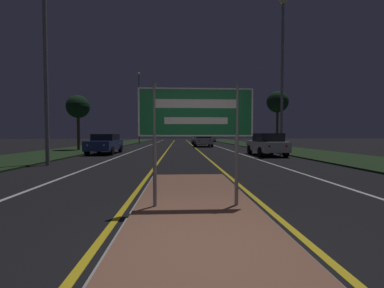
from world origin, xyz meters
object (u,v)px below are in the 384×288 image
Objects in this scene: car_receding_0 at (267,144)px; car_receding_1 at (203,140)px; highway_sign at (196,118)px; car_receding_3 at (210,138)px; car_receding_2 at (199,139)px; streetlight_left_far at (139,102)px; streetlight_right_near at (282,51)px; streetlight_left_near at (45,25)px; car_approaching_0 at (105,143)px.

car_receding_1 is (-3.18, 12.59, -0.01)m from car_receding_0.
car_receding_0 is (5.62, 12.27, -0.97)m from highway_sign.
car_receding_2 is at bearing -105.10° from car_receding_3.
car_receding_1 is at bearing 104.17° from car_receding_0.
car_receding_1 is (2.45, 24.86, -0.98)m from highway_sign.
car_receding_1 is at bearing -46.08° from streetlight_left_far.
car_receding_1 is (8.71, -9.05, -5.50)m from streetlight_left_far.
streetlight_left_far is at bearing 100.47° from highway_sign.
streetlight_right_near is (6.69, 12.45, 5.33)m from highway_sign.
highway_sign is at bearing -97.25° from car_receding_3.
car_receding_0 is 20.46m from car_receding_2.
highway_sign is 43.73m from car_receding_3.
highway_sign is at bearing -49.06° from streetlight_left_near.
car_receding_1 is (-4.25, 12.41, -6.30)m from streetlight_right_near.
highway_sign is at bearing -68.16° from car_approaching_0.
car_receding_0 is (11.89, -21.64, -5.50)m from streetlight_left_far.
car_receding_1 is at bearing 84.38° from highway_sign.
car_approaching_0 is at bearing 171.02° from streetlight_right_near.
car_receding_3 is (2.93, 10.86, -0.05)m from car_receding_2.
streetlight_left_far is (-6.27, 33.91, 4.53)m from highway_sign.
car_approaching_0 is (-12.47, 1.97, -6.31)m from streetlight_right_near.
car_receding_0 is 11.61m from car_approaching_0.
streetlight_left_near is 2.37× the size of car_receding_1.
car_receding_2 is 1.12× the size of car_approaching_0.
car_receding_0 is at bearing 21.98° from streetlight_left_near.
car_receding_3 is at bearing 71.63° from streetlight_left_near.
streetlight_left_far is at bearing 118.79° from car_receding_0.
car_receding_1 is 0.92× the size of car_receding_2.
streetlight_left_far is 10.52m from car_receding_2.
highway_sign is 0.56× the size of car_receding_3.
highway_sign is 0.57× the size of car_receding_0.
streetlight_left_far is at bearing 121.13° from streetlight_right_near.
streetlight_right_near is (13.12, 5.05, 0.67)m from streetlight_left_near.
streetlight_right_near is 31.58m from car_receding_3.
car_receding_2 is at bearing 70.25° from streetlight_left_near.
streetlight_right_near is at bearing -87.83° from car_receding_3.
streetlight_right_near is 2.25× the size of car_receding_2.
car_approaching_0 is at bearing -114.84° from car_receding_2.
car_receding_2 is (9.01, 25.10, -5.63)m from streetlight_left_near.
car_receding_2 reaches higher than car_receding_3.
streetlight_left_far is 16.10m from car_receding_3.
highway_sign is 25.00m from car_receding_1.
car_receding_0 is (-1.07, -0.19, -6.29)m from streetlight_right_near.
highway_sign is at bearing -95.62° from car_receding_1.
streetlight_left_far reaches higher than streetlight_left_near.
streetlight_right_near is at bearing 61.75° from highway_sign.
car_receding_0 is 0.95× the size of car_approaching_0.
car_approaching_0 reaches higher than car_receding_3.
car_approaching_0 is at bearing -128.24° from car_receding_1.
car_receding_2 is (8.85, -1.41, -5.50)m from streetlight_left_far.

